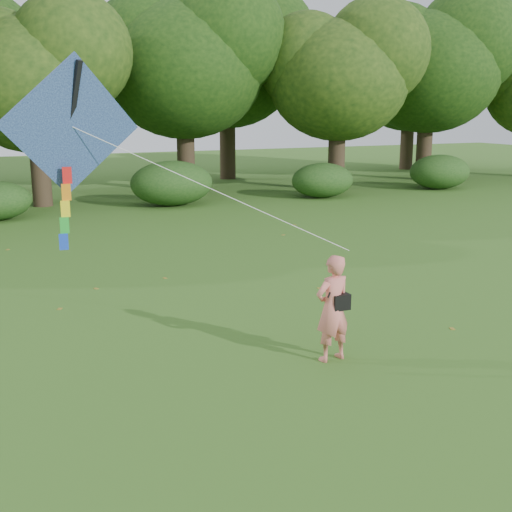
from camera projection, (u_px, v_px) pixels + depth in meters
name	position (u px, v px, depth m)	size (l,w,h in m)	color
ground	(328.00, 374.00, 10.03)	(100.00, 100.00, 0.00)	#265114
man_kite_flyer	(333.00, 308.00, 10.39)	(0.65, 0.42, 1.77)	#DC7267
crossbody_bag	(340.00, 301.00, 10.38)	(0.43, 0.20, 0.71)	black
flying_kite	(71.00, 130.00, 9.76)	(5.03, 2.13, 3.03)	#233398
tree_line	(109.00, 73.00, 29.72)	(54.70, 15.30, 9.48)	#3A2D1E
shrub_band	(83.00, 191.00, 25.16)	(39.15, 3.22, 1.88)	#264919
fallen_leaves	(202.00, 275.00, 15.90)	(11.63, 14.20, 0.01)	olive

